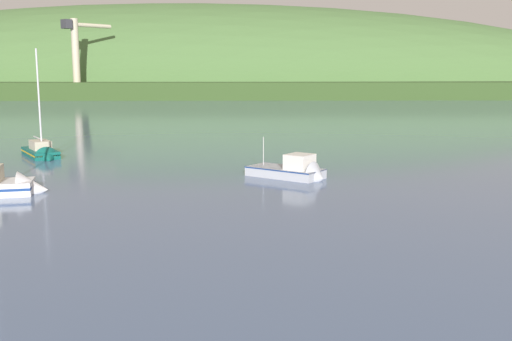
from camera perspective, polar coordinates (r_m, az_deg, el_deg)
The scene contains 4 objects.
far_shoreline_hill at distance 214.23m, azimuth -6.53°, elevation 7.44°, with size 425.05×132.30×62.91m.
dockside_crane at distance 173.40m, azimuth -16.97°, elevation 10.17°, with size 12.61×10.79×22.22m.
sailboat_midwater_white at distance 56.38m, azimuth -20.02°, elevation 1.45°, with size 4.73×6.74×10.64m.
fishing_boat_moored at distance 42.69m, azimuth 3.67°, elevation -0.22°, with size 6.01×5.80×3.77m.
Camera 1 is at (-12.30, -5.69, 7.56)m, focal length 41.26 mm.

